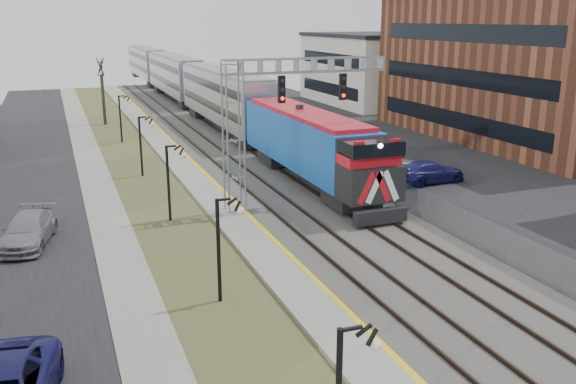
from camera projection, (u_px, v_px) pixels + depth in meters
street_west at (19, 200)px, 35.23m from camera, size 7.00×120.00×0.04m
sidewalk at (99, 192)px, 36.78m from camera, size 2.00×120.00×0.08m
grass_median at (150, 187)px, 37.82m from camera, size 4.00×120.00×0.06m
platform at (197, 181)px, 38.83m from camera, size 2.00×120.00×0.24m
ballast_bed at (271, 175)px, 40.55m from camera, size 8.00×120.00×0.20m
parking_lot at (425, 161)px, 44.71m from camera, size 16.00×120.00×0.04m
platform_edge at (210, 178)px, 39.09m from camera, size 0.24×120.00×0.01m
track_near at (242, 175)px, 39.82m from camera, size 1.58×120.00×0.15m
track_far at (292, 170)px, 41.02m from camera, size 1.58×120.00×0.15m
train at (188, 84)px, 69.38m from camera, size 3.00×85.85×5.33m
signal_gantry at (265, 109)px, 31.80m from camera, size 9.00×1.07×8.15m
lampposts at (217, 249)px, 22.27m from camera, size 0.14×62.14×4.00m
fence at (328, 159)px, 41.81m from camera, size 0.04×120.00×1.60m
car_lot_d at (429, 172)px, 38.70m from camera, size 4.91×2.29×1.39m
car_lot_e at (386, 164)px, 40.88m from camera, size 4.41×2.01×1.47m
car_lot_f at (373, 153)px, 43.97m from camera, size 4.69×2.09×1.49m
car_street_b at (28, 231)px, 28.09m from camera, size 2.92×5.07×1.38m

